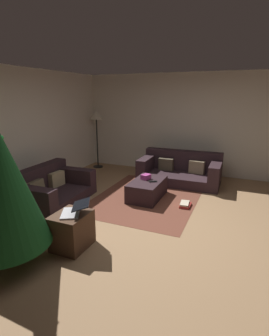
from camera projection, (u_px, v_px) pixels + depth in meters
The scene contains 13 objects.
ground_plane at pixel (158, 222), 4.40m from camera, with size 6.40×6.40×0.00m, color #93704C.
rear_partition at pixel (9, 134), 5.23m from camera, with size 6.40×0.12×2.60m, color silver.
corner_partition at pixel (197, 125), 6.83m from camera, with size 0.12×6.40×2.60m, color silver.
couch_left at pixel (50, 189), 5.21m from camera, with size 1.58×1.04×0.69m.
couch_right at pixel (180, 171), 6.39m from camera, with size 0.99×1.90×0.73m.
ottoman at pixel (147, 189), 5.40m from camera, with size 0.98×0.58×0.37m, color #2D1E23.
gift_box at pixel (146, 177), 5.44m from camera, with size 0.18×0.14×0.10m, color #B23F8C.
tv_remote at pixel (153, 181), 5.27m from camera, with size 0.05×0.16×0.02m, color black.
side_table at pixel (72, 230), 3.64m from camera, with size 0.52×0.44×0.50m, color #4C3323.
laptop at pixel (75, 210), 3.56m from camera, with size 0.49×0.50×0.17m.
book_stack at pixel (185, 205), 5.02m from camera, with size 0.29×0.20×0.08m.
corner_lamp at pixel (96, 119), 7.40m from camera, with size 0.36×0.36×1.63m.
area_rug at pixel (147, 197), 5.45m from camera, with size 2.60×2.00×0.01m, color brown.
Camera 1 is at (-3.83, -1.20, 2.06)m, focal length 28.25 mm.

